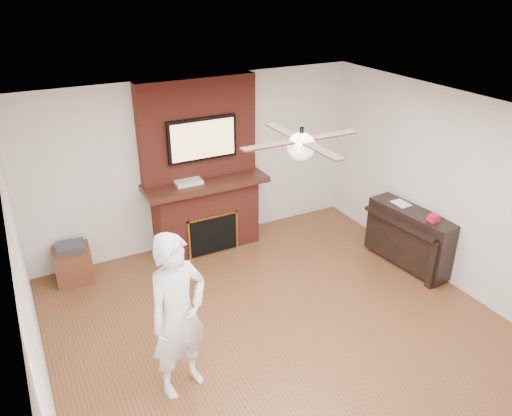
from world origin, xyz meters
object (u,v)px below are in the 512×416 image
fireplace (203,184)px  piano (410,236)px  side_table (73,263)px  person (179,316)px

fireplace → piano: fireplace is taller
side_table → person: bearing=-71.5°
person → piano: 3.68m
fireplace → piano: (2.29, -1.86, -0.54)m
fireplace → piano: 3.00m
side_table → piano: size_ratio=0.41×
fireplace → person: (-1.30, -2.56, -0.14)m
fireplace → person: 2.87m
person → piano: person is taller
person → side_table: 2.64m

